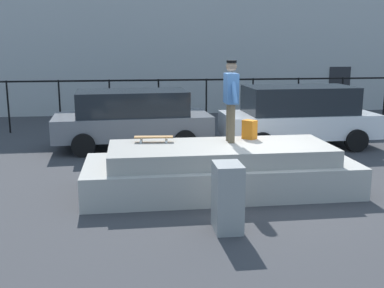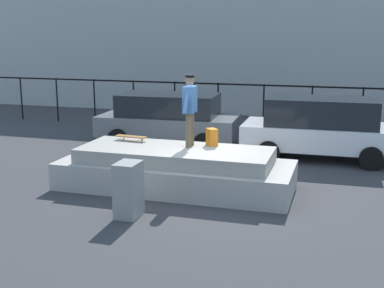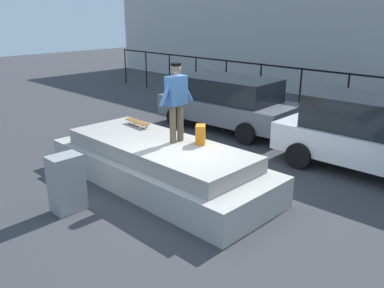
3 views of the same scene
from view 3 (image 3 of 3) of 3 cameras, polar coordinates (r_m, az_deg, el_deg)
ground_plane at (r=8.52m, az=-0.77°, el=-7.35°), size 60.00×60.00×0.00m
concrete_ledge at (r=8.99m, az=-4.69°, el=-2.88°), size 5.53×2.12×0.97m
skateboarder at (r=8.56m, az=-2.24°, el=6.66°), size 0.24×0.96×1.70m
skateboard at (r=10.08m, az=-7.72°, el=3.12°), size 0.83×0.28×0.12m
backpack at (r=8.60m, az=1.20°, el=1.35°), size 0.33×0.34×0.41m
car_grey_hatchback_near at (r=13.15m, az=5.10°, el=6.01°), size 4.62×2.40×1.68m
car_white_hatchback_mid at (r=10.35m, az=24.45°, el=1.26°), size 4.50×2.21×1.79m
utility_box at (r=8.09m, az=-17.34°, el=-5.32°), size 0.44×0.60×1.12m
fence_row at (r=14.15m, az=21.18°, el=7.07°), size 24.06×0.06×1.80m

